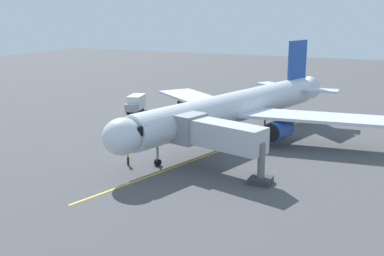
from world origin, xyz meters
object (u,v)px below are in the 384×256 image
ground_crew_marshaller (128,157)px  belt_loader_near_nose (184,99)px  jet_bridge (214,135)px  box_truck_portside (136,103)px  airplane (236,108)px

ground_crew_marshaller → belt_loader_near_nose: belt_loader_near_nose is taller
ground_crew_marshaller → belt_loader_near_nose: 34.48m
jet_bridge → ground_crew_marshaller: bearing=12.6°
ground_crew_marshaller → box_truck_portside: size_ratio=0.35×
jet_bridge → belt_loader_near_nose: (18.09, -31.23, -3.05)m
box_truck_portside → airplane: bearing=155.6°
jet_bridge → box_truck_portside: 30.54m
belt_loader_near_nose → box_truck_portside: box_truck_portside is taller
airplane → jet_bridge: 12.50m
ground_crew_marshaller → box_truck_portside: box_truck_portside is taller
airplane → ground_crew_marshaller: size_ratio=23.16×
ground_crew_marshaller → jet_bridge: bearing=-167.4°
belt_loader_near_nose → jet_bridge: bearing=120.1°
box_truck_portside → belt_loader_near_nose: bearing=-110.3°
jet_bridge → ground_crew_marshaller: size_ratio=6.69×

